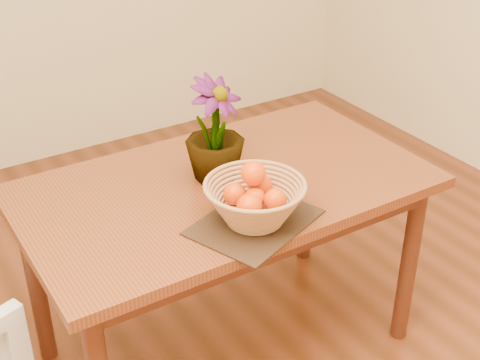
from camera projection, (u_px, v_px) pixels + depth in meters
table at (225, 204)px, 2.34m from camera, size 1.40×0.80×0.75m
placemat at (255, 222)px, 2.07m from camera, size 0.46×0.40×0.01m
wicker_basket at (255, 204)px, 2.04m from camera, size 0.32×0.32×0.13m
orange_pile at (255, 192)px, 2.02m from camera, size 0.17×0.17×0.14m
potted_plant at (215, 131)px, 2.23m from camera, size 0.27×0.27×0.36m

